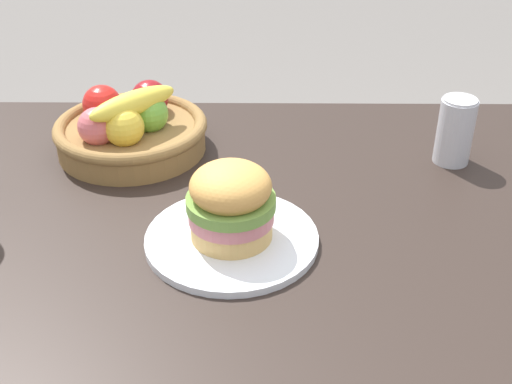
{
  "coord_description": "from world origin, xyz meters",
  "views": [
    {
      "loc": [
        -0.02,
        -0.9,
        1.35
      ],
      "look_at": [
        -0.02,
        -0.02,
        0.81
      ],
      "focal_mm": 46.46,
      "sensor_mm": 36.0,
      "label": 1
    }
  ],
  "objects": [
    {
      "name": "soda_can",
      "position": [
        0.34,
        0.19,
        0.81
      ],
      "size": [
        0.07,
        0.07,
        0.13
      ],
      "color": "silver",
      "rests_on": "dining_table"
    },
    {
      "name": "fruit_basket",
      "position": [
        -0.27,
        0.23,
        0.8
      ],
      "size": [
        0.29,
        0.29,
        0.14
      ],
      "color": "olive",
      "rests_on": "dining_table"
    },
    {
      "name": "plate",
      "position": [
        -0.06,
        -0.07,
        0.76
      ],
      "size": [
        0.27,
        0.27,
        0.01
      ],
      "primitive_type": "cylinder",
      "color": "white",
      "rests_on": "dining_table"
    },
    {
      "name": "sandwich",
      "position": [
        -0.06,
        -0.07,
        0.82
      ],
      "size": [
        0.13,
        0.13,
        0.12
      ],
      "color": "#DBAD60",
      "rests_on": "plate"
    },
    {
      "name": "dining_table",
      "position": [
        0.0,
        0.0,
        0.65
      ],
      "size": [
        1.4,
        0.9,
        0.75
      ],
      "color": "#2D231E",
      "rests_on": "ground_plane"
    }
  ]
}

